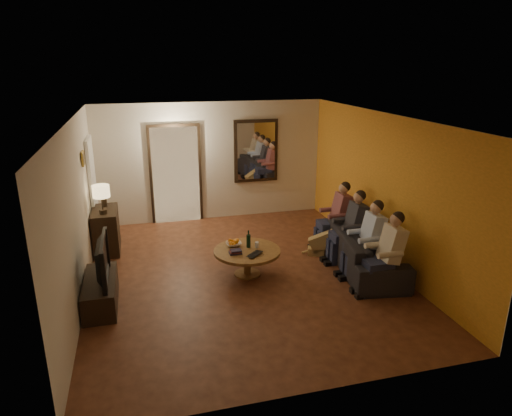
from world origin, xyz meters
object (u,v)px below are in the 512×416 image
object	(u,v)px
person_d	(338,218)
bowl	(234,244)
table_lamp	(102,199)
dog	(322,241)
dresser	(106,230)
tv_stand	(101,292)
person_b	(368,242)
person_c	(352,229)
wine_bottle	(249,239)
sofa	(364,249)
coffee_table	(247,262)
tv	(97,260)
person_a	(387,256)
laptop	(257,255)

from	to	relation	value
person_d	bowl	xyz separation A→B (m)	(-2.10, -0.45, -0.12)
table_lamp	person_d	world-z (taller)	table_lamp
table_lamp	dog	bearing A→B (deg)	-14.97
dresser	tv_stand	size ratio (longest dim) A/B	0.74
dog	dresser	bearing A→B (deg)	-175.82
person_b	person_d	xyz separation A→B (m)	(0.00, 1.20, 0.00)
person_c	wine_bottle	distance (m)	1.87
sofa	dog	bearing A→B (deg)	46.88
person_b	coffee_table	distance (m)	2.03
person_d	tv	bearing A→B (deg)	-165.67
sofa	person_a	bearing A→B (deg)	-176.91
bowl	wine_bottle	xyz separation A→B (m)	(0.23, -0.12, 0.12)
wine_bottle	bowl	bearing A→B (deg)	152.45
laptop	sofa	bearing A→B (deg)	-42.61
laptop	coffee_table	bearing A→B (deg)	65.40
person_b	person_c	world-z (taller)	same
tv	table_lamp	bearing A→B (deg)	0.00
person_c	person_d	xyz separation A→B (m)	(0.00, 0.60, 0.00)
sofa	person_b	bearing A→B (deg)	170.99
sofa	bowl	world-z (taller)	sofa
tv_stand	person_d	size ratio (longest dim) A/B	1.01
person_d	coffee_table	xyz separation A→B (m)	(-1.92, -0.67, -0.38)
tv_stand	person_a	bearing A→B (deg)	-9.66
person_a	sofa	bearing A→B (deg)	83.66
person_a	person_d	world-z (taller)	same
tv_stand	wine_bottle	bearing A→B (deg)	12.10
tv	person_b	distance (m)	4.23
person_c	coffee_table	world-z (taller)	person_c
dog	person_d	bearing A→B (deg)	52.99
dresser	laptop	world-z (taller)	dresser
sofa	bowl	distance (m)	2.25
person_d	wine_bottle	bearing A→B (deg)	-162.92
person_a	dog	xyz separation A→B (m)	(-0.40, 1.56, -0.32)
laptop	dresser	bearing A→B (deg)	96.67
tv_stand	wine_bottle	world-z (taller)	wine_bottle
tv	bowl	bearing A→B (deg)	-73.62
sofa	coffee_table	bearing A→B (deg)	93.07
tv	coffee_table	xyz separation A→B (m)	(2.31, 0.41, -0.49)
sofa	table_lamp	bearing A→B (deg)	78.20
sofa	person_b	distance (m)	0.42
dresser	laptop	size ratio (longest dim) A/B	2.75
tv	bowl	size ratio (longest dim) A/B	4.12
tv_stand	sofa	xyz separation A→B (m)	(4.33, 0.18, 0.13)
table_lamp	sofa	bearing A→B (deg)	-21.22
dresser	wine_bottle	distance (m)	2.84
tv_stand	sofa	world-z (taller)	sofa
table_lamp	sofa	size ratio (longest dim) A/B	0.24
dresser	table_lamp	distance (m)	0.71
bowl	laptop	xyz separation A→B (m)	(0.28, -0.50, -0.02)
person_d	sofa	bearing A→B (deg)	-83.66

